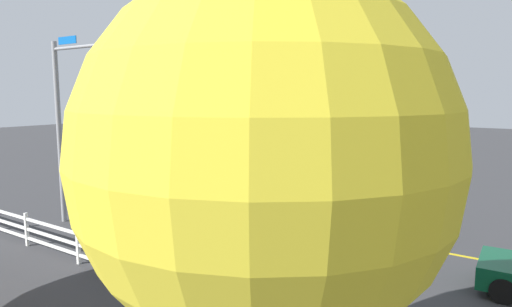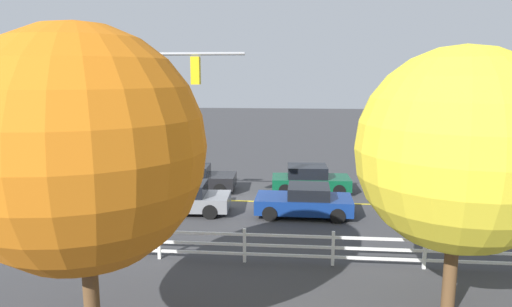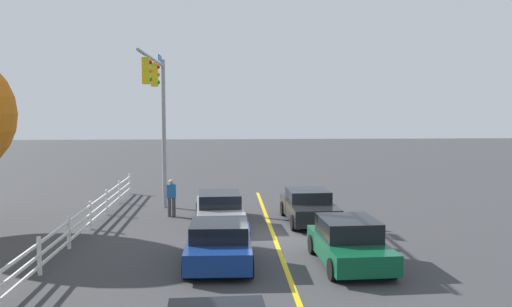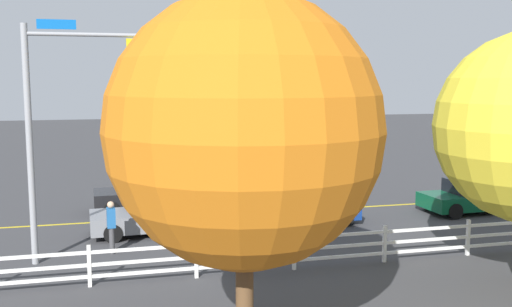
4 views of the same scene
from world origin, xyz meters
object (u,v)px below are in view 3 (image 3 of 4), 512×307
(car_0, at_px, (219,209))
(car_2, at_px, (349,243))
(car_4, at_px, (309,206))
(pedestrian, at_px, (171,196))
(car_1, at_px, (219,243))

(car_0, height_order, car_2, car_2)
(car_4, bearing_deg, car_2, 0.80)
(car_4, bearing_deg, pedestrian, -105.37)
(car_2, distance_m, car_4, 6.13)
(car_0, height_order, car_1, car_0)
(car_4, distance_m, pedestrian, 6.12)
(car_1, relative_size, car_4, 0.96)
(car_4, relative_size, pedestrian, 2.59)
(car_4, height_order, pedestrian, pedestrian)
(car_1, bearing_deg, car_4, -31.78)
(car_1, xyz_separation_m, car_2, (-0.31, -4.04, 0.04))
(car_0, relative_size, car_1, 1.12)
(car_0, relative_size, car_4, 1.08)
(pedestrian, bearing_deg, car_4, 73.13)
(car_0, bearing_deg, car_4, -89.52)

